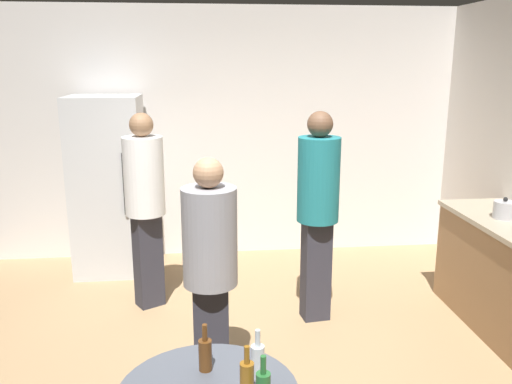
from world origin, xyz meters
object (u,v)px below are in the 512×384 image
object	(u,v)px
refrigerator	(109,186)
beer_bottle_amber	(247,377)
kettle	(505,210)
beer_bottle_clear	(258,359)
person_in_white_shirt	(145,196)
person_in_gray_shirt	(210,262)
beer_bottle_brown	(205,354)
person_in_teal_shirt	(318,201)

from	to	relation	value
refrigerator	beer_bottle_amber	world-z (taller)	refrigerator
kettle	beer_bottle_amber	world-z (taller)	kettle
beer_bottle_clear	person_in_white_shirt	size ratio (longest dim) A/B	0.13
beer_bottle_amber	person_in_gray_shirt	distance (m)	1.11
kettle	beer_bottle_amber	distance (m)	2.91
beer_bottle_amber	beer_bottle_clear	size ratio (longest dim) A/B	1.00
beer_bottle_clear	person_in_gray_shirt	bearing A→B (deg)	101.34
person_in_gray_shirt	kettle	bearing A→B (deg)	110.81
beer_bottle_amber	beer_bottle_brown	world-z (taller)	same
refrigerator	person_in_white_shirt	distance (m)	1.00
beer_bottle_amber	kettle	bearing A→B (deg)	39.83
person_in_gray_shirt	beer_bottle_amber	bearing A→B (deg)	9.80
refrigerator	person_in_teal_shirt	world-z (taller)	refrigerator
refrigerator	person_in_gray_shirt	xyz separation A→B (m)	(0.98, -2.26, 0.02)
beer_bottle_brown	refrigerator	bearing A→B (deg)	106.64
refrigerator	beer_bottle_clear	distance (m)	3.44
refrigerator	person_in_white_shirt	xyz separation A→B (m)	(0.45, -0.89, 0.11)
person_in_teal_shirt	person_in_white_shirt	xyz separation A→B (m)	(-1.42, 0.40, -0.02)
beer_bottle_amber	person_in_teal_shirt	world-z (taller)	person_in_teal_shirt
beer_bottle_amber	beer_bottle_clear	distance (m)	0.15
person_in_gray_shirt	beer_bottle_brown	bearing A→B (deg)	0.24
person_in_white_shirt	person_in_gray_shirt	world-z (taller)	person_in_white_shirt
kettle	person_in_white_shirt	world-z (taller)	person_in_white_shirt
person_in_teal_shirt	person_in_gray_shirt	xyz separation A→B (m)	(-0.89, -0.98, -0.11)
beer_bottle_clear	person_in_teal_shirt	distance (m)	2.07
beer_bottle_clear	person_in_gray_shirt	size ratio (longest dim) A/B	0.15
beer_bottle_brown	person_in_teal_shirt	size ratio (longest dim) A/B	0.13
beer_bottle_amber	beer_bottle_clear	bearing A→B (deg)	65.47
beer_bottle_brown	person_in_gray_shirt	bearing A→B (deg)	87.33
refrigerator	person_in_teal_shirt	bearing A→B (deg)	-34.44
beer_bottle_amber	person_in_gray_shirt	xyz separation A→B (m)	(-0.13, 1.10, 0.10)
refrigerator	beer_bottle_amber	bearing A→B (deg)	-71.62
beer_bottle_amber	person_in_teal_shirt	bearing A→B (deg)	69.98
refrigerator	beer_bottle_brown	size ratio (longest dim) A/B	7.83
beer_bottle_clear	beer_bottle_amber	bearing A→B (deg)	-114.53
refrigerator	beer_bottle_clear	bearing A→B (deg)	-69.95
beer_bottle_clear	person_in_white_shirt	distance (m)	2.45
beer_bottle_brown	person_in_gray_shirt	size ratio (longest dim) A/B	0.15
beer_bottle_amber	person_in_gray_shirt	world-z (taller)	person_in_gray_shirt
refrigerator	beer_bottle_amber	size ratio (longest dim) A/B	7.83
beer_bottle_clear	person_in_gray_shirt	world-z (taller)	person_in_gray_shirt
kettle	person_in_gray_shirt	xyz separation A→B (m)	(-2.37, -0.76, -0.05)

